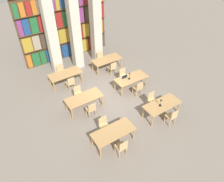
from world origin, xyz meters
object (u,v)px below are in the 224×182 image
Objects in this scene: pillar_right at (95,17)px; chair_0 at (122,147)px; pillar_center at (74,22)px; chair_5 at (78,93)px; chair_7 at (123,75)px; reading_table_4 at (65,75)px; chair_3 at (152,100)px; reading_table_5 at (107,60)px; chair_2 at (172,116)px; reading_table_2 at (84,99)px; chair_11 at (101,58)px; pillar_left at (50,28)px; desk_lamp_1 at (129,75)px; chair_4 at (91,109)px; desk_lamp_0 at (161,101)px; chair_6 at (138,88)px; laptop at (124,77)px; reading_table_1 at (162,105)px; chair_10 at (112,68)px; reading_table_3 at (131,79)px; chair_1 at (104,125)px; chair_9 at (61,71)px; chair_8 at (71,83)px; reading_table_0 at (113,133)px.

chair_0 is (-2.96, -7.21, -2.51)m from pillar_right.
pillar_center is 6.70× the size of chair_5.
chair_7 is 0.47× the size of reading_table_4.
chair_3 is 0.47× the size of reading_table_5.
reading_table_2 is at bearing 132.84° from chair_2.
pillar_center is at bearing -24.56° from chair_11.
pillar_left is 5.12m from desk_lamp_1.
chair_4 is 1.00× the size of chair_5.
chair_2 is 2.17× the size of desk_lamp_0.
pillar_right is 5.15m from chair_6.
chair_4 is 2.80× the size of laptop.
pillar_left is at bearing 113.38° from desk_lamp_0.
pillar_left reaches higher than reading_table_2.
laptop is at bearing 96.64° from reading_table_1.
chair_10 is at bearing 91.26° from chair_2.
desk_lamp_1 reaches higher than reading_table_1.
chair_10 is at bearing 41.13° from chair_4.
chair_11 is at bearing 92.46° from reading_table_3.
chair_7 reaches higher than reading_table_4.
pillar_center is 4.50m from desk_lamp_1.
chair_7 is at bearing 54.11° from chair_0.
pillar_right is 6.70× the size of chair_6.
reading_table_2 is at bearing -89.91° from chair_1.
chair_3 is (2.99, 1.56, 0.00)m from chair_0.
chair_9 is at bearing -167.45° from pillar_right.
chair_1 and chair_6 have the same top height.
pillar_right is at bearing 35.35° from chair_8.
reading_table_2 is (-1.52, -3.84, -2.36)m from pillar_center.
pillar_right reaches higher than reading_table_1.
chair_10 reaches higher than reading_table_0.
desk_lamp_0 reaches higher than reading_table_1.
pillar_center is at bearing 0.00° from pillar_left.
chair_10 is at bearing -56.27° from pillar_center.
desk_lamp_0 is (-0.15, -0.02, 0.36)m from reading_table_1.
chair_0 is at bearing 54.11° from chair_7.
reading_table_4 is at bearing 139.11° from desk_lamp_1.
pillar_right is at bearing -167.45° from chair_9.
pillar_center is 6.70× the size of chair_7.
chair_4 is at bearing -20.23° from chair_3.
chair_5 is (-2.82, 3.25, -0.51)m from desk_lamp_0.
reading_table_3 is (3.02, 2.00, 0.16)m from chair_1.
laptop is at bearing 85.70° from chair_11.
chair_6 is (2.99, 2.71, 0.00)m from chair_0.
reading_table_0 is at bearing -136.31° from desk_lamp_1.
chair_4 is 3.00m from desk_lamp_1.
chair_1 is (-0.05, 0.71, -0.16)m from reading_table_0.
chair_0 is at bearing -101.88° from pillar_center.
chair_3 is 0.47× the size of reading_table_3.
chair_5 is 3.81m from chair_11.
laptop is at bearing 6.10° from reading_table_2.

